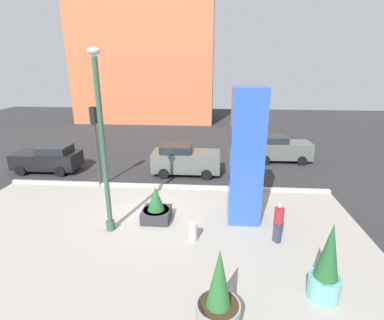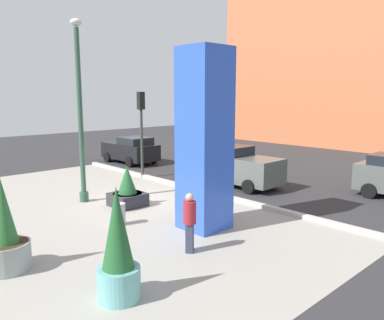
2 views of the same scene
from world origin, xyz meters
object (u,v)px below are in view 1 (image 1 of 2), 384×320
(art_pillar_blue, at_px, (246,157))
(potted_plant_near_left, at_px, (327,267))
(potted_plant_near_right, at_px, (156,207))
(car_passing_lane, at_px, (185,160))
(potted_plant_by_pillar, at_px, (218,300))
(car_far_lane, at_px, (48,159))
(pedestrian_crossing, at_px, (279,221))
(lamp_post, at_px, (103,149))
(concrete_bollard, at_px, (193,232))
(traffic_light_corner, at_px, (95,134))
(car_curb_west, at_px, (280,149))

(art_pillar_blue, distance_m, potted_plant_near_left, 5.27)
(potted_plant_near_right, xyz_separation_m, car_passing_lane, (0.68, 5.87, 0.33))
(potted_plant_by_pillar, bearing_deg, car_far_lane, 134.29)
(pedestrian_crossing, bearing_deg, potted_plant_near_left, -73.90)
(lamp_post, xyz_separation_m, potted_plant_near_right, (1.76, 0.95, -2.89))
(concrete_bollard, bearing_deg, lamp_post, 171.64)
(potted_plant_near_right, bearing_deg, potted_plant_near_left, -35.29)
(potted_plant_by_pillar, relative_size, pedestrian_crossing, 1.40)
(car_far_lane, xyz_separation_m, pedestrian_crossing, (13.12, -7.01, 0.09))
(lamp_post, relative_size, traffic_light_corner, 1.61)
(potted_plant_near_right, height_order, potted_plant_by_pillar, potted_plant_by_pillar)
(traffic_light_corner, bearing_deg, lamp_post, -64.23)
(traffic_light_corner, distance_m, car_passing_lane, 5.56)
(art_pillar_blue, relative_size, pedestrian_crossing, 3.44)
(potted_plant_near_right, distance_m, car_far_lane, 9.92)
(lamp_post, xyz_separation_m, art_pillar_blue, (5.59, 1.36, -0.61))
(car_curb_west, bearing_deg, pedestrian_crossing, -101.81)
(concrete_bollard, distance_m, car_far_lane, 12.19)
(traffic_light_corner, xyz_separation_m, car_curb_west, (11.10, 5.44, -2.11))
(lamp_post, relative_size, pedestrian_crossing, 4.27)
(lamp_post, height_order, car_passing_lane, lamp_post)
(potted_plant_near_right, bearing_deg, concrete_bollard, -40.16)
(car_far_lane, distance_m, pedestrian_crossing, 14.88)
(art_pillar_blue, xyz_separation_m, potted_plant_by_pillar, (-1.15, -5.80, -2.05))
(potted_plant_by_pillar, relative_size, car_passing_lane, 0.57)
(potted_plant_near_right, bearing_deg, car_far_lane, 144.95)
(lamp_post, relative_size, car_curb_west, 1.77)
(potted_plant_near_right, height_order, pedestrian_crossing, pedestrian_crossing)
(potted_plant_near_right, relative_size, pedestrian_crossing, 0.96)
(traffic_light_corner, bearing_deg, car_far_lane, 153.07)
(car_far_lane, bearing_deg, potted_plant_near_left, -35.15)
(potted_plant_near_left, bearing_deg, pedestrian_crossing, 106.10)
(potted_plant_by_pillar, height_order, concrete_bollard, potted_plant_by_pillar)
(art_pillar_blue, height_order, traffic_light_corner, art_pillar_blue)
(lamp_post, bearing_deg, car_curb_west, 48.15)
(art_pillar_blue, distance_m, pedestrian_crossing, 2.86)
(potted_plant_by_pillar, xyz_separation_m, traffic_light_corner, (-6.63, 8.96, 2.17))
(art_pillar_blue, relative_size, potted_plant_by_pillar, 2.45)
(lamp_post, bearing_deg, car_far_lane, 133.76)
(lamp_post, height_order, potted_plant_by_pillar, lamp_post)
(pedestrian_crossing, bearing_deg, car_passing_lane, 121.07)
(potted_plant_near_right, xyz_separation_m, concrete_bollard, (1.73, -1.46, -0.24))
(lamp_post, height_order, pedestrian_crossing, lamp_post)
(car_curb_west, bearing_deg, car_far_lane, -167.77)
(car_passing_lane, xyz_separation_m, car_curb_west, (6.48, 3.14, -0.04))
(traffic_light_corner, bearing_deg, car_passing_lane, 26.40)
(concrete_bollard, relative_size, traffic_light_corner, 0.17)
(lamp_post, relative_size, potted_plant_near_right, 4.45)
(potted_plant_near_right, distance_m, car_curb_west, 11.51)
(potted_plant_by_pillar, xyz_separation_m, concrete_bollard, (-0.96, 3.93, -0.47))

